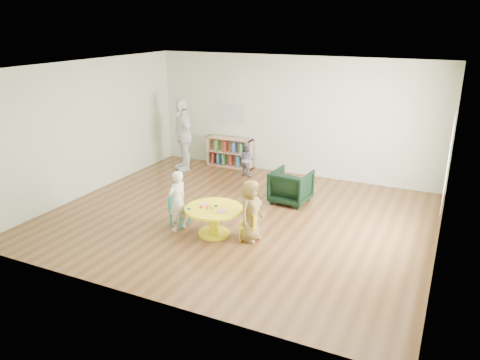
{
  "coord_description": "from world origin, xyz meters",
  "views": [
    {
      "loc": [
        3.53,
        -7.38,
        3.58
      ],
      "look_at": [
        0.17,
        -0.3,
        0.87
      ],
      "focal_mm": 35.0,
      "sensor_mm": 36.0,
      "label": 1
    }
  ],
  "objects_px": {
    "activity_table": "(214,216)",
    "toddler": "(247,159)",
    "kid_chair_right": "(250,225)",
    "child_right": "(251,211)",
    "armchair": "(291,187)",
    "adult_caretaker": "(183,135)",
    "kid_chair_left": "(178,210)",
    "child_left": "(177,201)",
    "bookshelf": "(230,152)"
  },
  "relations": [
    {
      "from": "activity_table",
      "to": "toddler",
      "type": "bearing_deg",
      "value": 104.72
    },
    {
      "from": "kid_chair_right",
      "to": "child_right",
      "type": "xyz_separation_m",
      "value": [
        0.01,
        -0.0,
        0.26
      ]
    },
    {
      "from": "kid_chair_right",
      "to": "toddler",
      "type": "distance_m",
      "value": 3.48
    },
    {
      "from": "armchair",
      "to": "adult_caretaker",
      "type": "relative_size",
      "value": 0.43
    },
    {
      "from": "child_right",
      "to": "adult_caretaker",
      "type": "height_order",
      "value": "adult_caretaker"
    },
    {
      "from": "kid_chair_left",
      "to": "kid_chair_right",
      "type": "xyz_separation_m",
      "value": [
        1.44,
        -0.0,
        -0.02
      ]
    },
    {
      "from": "child_left",
      "to": "armchair",
      "type": "bearing_deg",
      "value": 161.12
    },
    {
      "from": "child_left",
      "to": "activity_table",
      "type": "bearing_deg",
      "value": 112.27
    },
    {
      "from": "activity_table",
      "to": "child_right",
      "type": "xyz_separation_m",
      "value": [
        0.66,
        0.08,
        0.19
      ]
    },
    {
      "from": "kid_chair_right",
      "to": "bookshelf",
      "type": "bearing_deg",
      "value": 17.16
    },
    {
      "from": "kid_chair_left",
      "to": "child_left",
      "type": "distance_m",
      "value": 0.33
    },
    {
      "from": "kid_chair_right",
      "to": "child_left",
      "type": "bearing_deg",
      "value": 83.4
    },
    {
      "from": "kid_chair_left",
      "to": "armchair",
      "type": "distance_m",
      "value": 2.43
    },
    {
      "from": "activity_table",
      "to": "armchair",
      "type": "relative_size",
      "value": 1.33
    },
    {
      "from": "kid_chair_right",
      "to": "child_left",
      "type": "xyz_separation_m",
      "value": [
        -1.33,
        -0.17,
        0.27
      ]
    },
    {
      "from": "bookshelf",
      "to": "child_right",
      "type": "distance_m",
      "value": 4.25
    },
    {
      "from": "child_left",
      "to": "child_right",
      "type": "height_order",
      "value": "child_left"
    },
    {
      "from": "adult_caretaker",
      "to": "kid_chair_right",
      "type": "bearing_deg",
      "value": -2.7
    },
    {
      "from": "activity_table",
      "to": "kid_chair_left",
      "type": "xyz_separation_m",
      "value": [
        -0.78,
        0.08,
        -0.05
      ]
    },
    {
      "from": "activity_table",
      "to": "bookshelf",
      "type": "height_order",
      "value": "bookshelf"
    },
    {
      "from": "activity_table",
      "to": "adult_caretaker",
      "type": "relative_size",
      "value": 0.57
    },
    {
      "from": "adult_caretaker",
      "to": "child_left",
      "type": "bearing_deg",
      "value": -19.57
    },
    {
      "from": "bookshelf",
      "to": "activity_table",
      "type": "bearing_deg",
      "value": -67.37
    },
    {
      "from": "bookshelf",
      "to": "adult_caretaker",
      "type": "height_order",
      "value": "adult_caretaker"
    },
    {
      "from": "child_right",
      "to": "toddler",
      "type": "relative_size",
      "value": 1.31
    },
    {
      "from": "kid_chair_left",
      "to": "toddler",
      "type": "height_order",
      "value": "toddler"
    },
    {
      "from": "kid_chair_left",
      "to": "child_right",
      "type": "relative_size",
      "value": 0.51
    },
    {
      "from": "armchair",
      "to": "child_right",
      "type": "height_order",
      "value": "child_right"
    },
    {
      "from": "kid_chair_left",
      "to": "toddler",
      "type": "xyz_separation_m",
      "value": [
        -0.06,
        3.13,
        0.12
      ]
    },
    {
      "from": "kid_chair_right",
      "to": "bookshelf",
      "type": "xyz_separation_m",
      "value": [
        -2.2,
        3.63,
        0.09
      ]
    },
    {
      "from": "adult_caretaker",
      "to": "child_right",
      "type": "bearing_deg",
      "value": -2.67
    },
    {
      "from": "bookshelf",
      "to": "adult_caretaker",
      "type": "relative_size",
      "value": 0.68
    },
    {
      "from": "toddler",
      "to": "bookshelf",
      "type": "bearing_deg",
      "value": -13.64
    },
    {
      "from": "child_left",
      "to": "kid_chair_left",
      "type": "bearing_deg",
      "value": -133.48
    },
    {
      "from": "toddler",
      "to": "child_right",
      "type": "bearing_deg",
      "value": 137.03
    },
    {
      "from": "armchair",
      "to": "child_left",
      "type": "bearing_deg",
      "value": 61.73
    },
    {
      "from": "activity_table",
      "to": "armchair",
      "type": "height_order",
      "value": "armchair"
    },
    {
      "from": "kid_chair_left",
      "to": "adult_caretaker",
      "type": "bearing_deg",
      "value": -139.78
    },
    {
      "from": "kid_chair_left",
      "to": "child_left",
      "type": "xyz_separation_m",
      "value": [
        0.11,
        -0.18,
        0.25
      ]
    },
    {
      "from": "child_left",
      "to": "bookshelf",
      "type": "bearing_deg",
      "value": -152.74
    },
    {
      "from": "bookshelf",
      "to": "child_right",
      "type": "xyz_separation_m",
      "value": [
        2.21,
        -3.63,
        0.17
      ]
    },
    {
      "from": "adult_caretaker",
      "to": "armchair",
      "type": "bearing_deg",
      "value": 23.11
    },
    {
      "from": "bookshelf",
      "to": "armchair",
      "type": "bearing_deg",
      "value": -37.18
    },
    {
      "from": "armchair",
      "to": "child_left",
      "type": "xyz_separation_m",
      "value": [
        -1.37,
        -2.1,
        0.21
      ]
    },
    {
      "from": "kid_chair_right",
      "to": "child_right",
      "type": "relative_size",
      "value": 0.48
    },
    {
      "from": "armchair",
      "to": "adult_caretaker",
      "type": "height_order",
      "value": "adult_caretaker"
    },
    {
      "from": "activity_table",
      "to": "child_left",
      "type": "height_order",
      "value": "child_left"
    },
    {
      "from": "armchair",
      "to": "toddler",
      "type": "height_order",
      "value": "toddler"
    },
    {
      "from": "activity_table",
      "to": "kid_chair_right",
      "type": "relative_size",
      "value": 1.93
    },
    {
      "from": "activity_table",
      "to": "toddler",
      "type": "height_order",
      "value": "toddler"
    }
  ]
}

